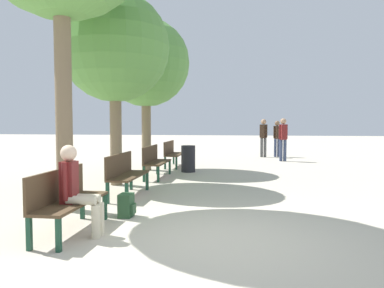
# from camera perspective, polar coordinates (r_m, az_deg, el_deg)

# --- Properties ---
(ground_plane) EXTENTS (80.00, 80.00, 0.00)m
(ground_plane) POSITION_cam_1_polar(r_m,az_deg,el_deg) (5.23, 3.08, -14.49)
(ground_plane) COLOR beige
(bench_row_0) EXTENTS (0.48, 1.64, 0.92)m
(bench_row_0) POSITION_cam_1_polar(r_m,az_deg,el_deg) (5.74, -18.73, -7.56)
(bench_row_0) COLOR #4C3823
(bench_row_0) RESTS_ON ground_plane
(bench_row_1) EXTENTS (0.48, 1.64, 0.92)m
(bench_row_1) POSITION_cam_1_polar(r_m,az_deg,el_deg) (8.22, -10.22, -4.17)
(bench_row_1) COLOR #4C3823
(bench_row_1) RESTS_ON ground_plane
(bench_row_2) EXTENTS (0.48, 1.64, 0.92)m
(bench_row_2) POSITION_cam_1_polar(r_m,az_deg,el_deg) (10.81, -5.75, -2.34)
(bench_row_2) COLOR #4C3823
(bench_row_2) RESTS_ON ground_plane
(bench_row_3) EXTENTS (0.48, 1.64, 0.92)m
(bench_row_3) POSITION_cam_1_polar(r_m,az_deg,el_deg) (13.44, -3.02, -1.21)
(bench_row_3) COLOR #4C3823
(bench_row_3) RESTS_ON ground_plane
(tree_row_1) EXTENTS (2.75, 2.75, 4.86)m
(tree_row_1) POSITION_cam_1_polar(r_m,az_deg,el_deg) (9.86, -11.68, 14.13)
(tree_row_1) COLOR #7A664C
(tree_row_1) RESTS_ON ground_plane
(tree_row_2) EXTENTS (2.89, 2.89, 5.00)m
(tree_row_2) POSITION_cam_1_polar(r_m,az_deg,el_deg) (12.70, -7.05, 12.09)
(tree_row_2) COLOR #7A664C
(tree_row_2) RESTS_ON ground_plane
(person_seated) EXTENTS (0.59, 0.33, 1.29)m
(person_seated) POSITION_cam_1_polar(r_m,az_deg,el_deg) (5.51, -17.11, -6.37)
(person_seated) COLOR beige
(person_seated) RESTS_ON ground_plane
(backpack) EXTENTS (0.25, 0.29, 0.40)m
(backpack) POSITION_cam_1_polar(r_m,az_deg,el_deg) (6.50, -9.95, -9.22)
(backpack) COLOR #284C2D
(backpack) RESTS_ON ground_plane
(pedestrian_near) EXTENTS (0.35, 0.29, 1.75)m
(pedestrian_near) POSITION_cam_1_polar(r_m,az_deg,el_deg) (15.72, 13.72, 1.09)
(pedestrian_near) COLOR #384260
(pedestrian_near) RESTS_ON ground_plane
(pedestrian_mid) EXTENTS (0.35, 0.31, 1.74)m
(pedestrian_mid) POSITION_cam_1_polar(r_m,az_deg,el_deg) (17.35, 10.83, 1.29)
(pedestrian_mid) COLOR #4C4C4C
(pedestrian_mid) RESTS_ON ground_plane
(pedestrian_far) EXTENTS (0.34, 0.29, 1.66)m
(pedestrian_far) POSITION_cam_1_polar(r_m,az_deg,el_deg) (17.62, 12.83, 1.16)
(pedestrian_far) COLOR #384260
(pedestrian_far) RESTS_ON ground_plane
(trash_bin) EXTENTS (0.45, 0.45, 0.85)m
(trash_bin) POSITION_cam_1_polar(r_m,az_deg,el_deg) (12.02, -0.58, -2.26)
(trash_bin) COLOR #232328
(trash_bin) RESTS_ON ground_plane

